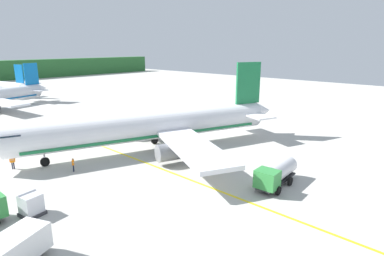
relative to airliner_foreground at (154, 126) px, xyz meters
The scene contains 6 objects.
airliner_foreground is the anchor object (origin of this frame).
service_truck_catering 18.74m from the airliner_foreground, 87.79° to the right, with size 6.49×2.69×2.40m.
cargo_container_near 20.17m from the airliner_foreground, 162.67° to the right, with size 2.03×2.03×2.07m.
crew_marshaller 12.10m from the airliner_foreground, behind, with size 0.44×0.54×1.67m.
crew_loader_left 17.89m from the airliner_foreground, 157.43° to the left, with size 0.60×0.37×1.68m.
apron_guide_line 7.27m from the airliner_foreground, 131.75° to the right, with size 0.30×60.00×0.01m, color yellow.
Camera 1 is at (-13.21, -15.13, 14.27)m, focal length 29.58 mm.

